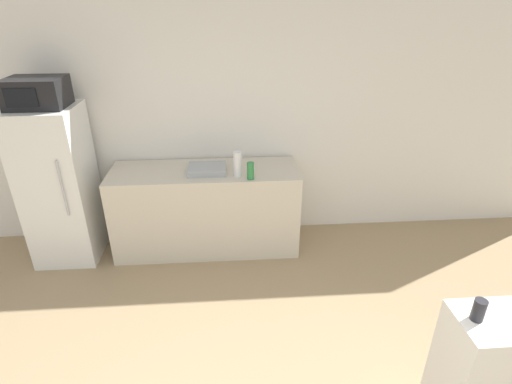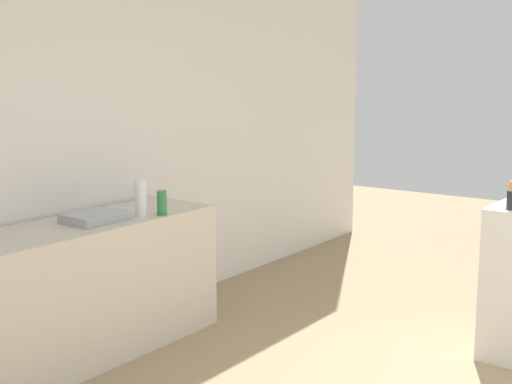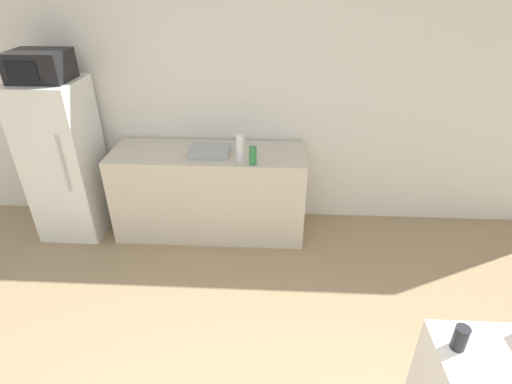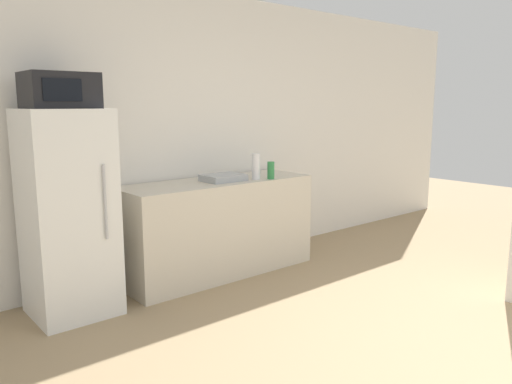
% 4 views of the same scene
% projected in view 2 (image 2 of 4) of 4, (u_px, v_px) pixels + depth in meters
% --- Properties ---
extents(wall_back, '(8.00, 0.06, 2.60)m').
position_uv_depth(wall_back, '(68.00, 149.00, 4.79)').
color(wall_back, white).
rests_on(wall_back, ground_plane).
extents(counter, '(1.85, 0.62, 0.88)m').
position_uv_depth(counter, '(89.00, 288.00, 4.59)').
color(counter, beige).
rests_on(counter, ground_plane).
extents(sink_basin, '(0.37, 0.28, 0.06)m').
position_uv_depth(sink_basin, '(95.00, 217.00, 4.51)').
color(sink_basin, '#9EA3A8').
rests_on(sink_basin, counter).
extents(bottle_tall, '(0.08, 0.08, 0.24)m').
position_uv_depth(bottle_tall, '(141.00, 198.00, 4.66)').
color(bottle_tall, silver).
rests_on(bottle_tall, counter).
extents(bottle_short, '(0.07, 0.07, 0.16)m').
position_uv_depth(bottle_short, '(162.00, 203.00, 4.71)').
color(bottle_short, '#2D7F42').
rests_on(bottle_short, counter).
extents(jar, '(0.06, 0.06, 0.12)m').
position_uv_depth(jar, '(512.00, 200.00, 4.35)').
color(jar, '#232328').
rests_on(jar, shelf_cabinet).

